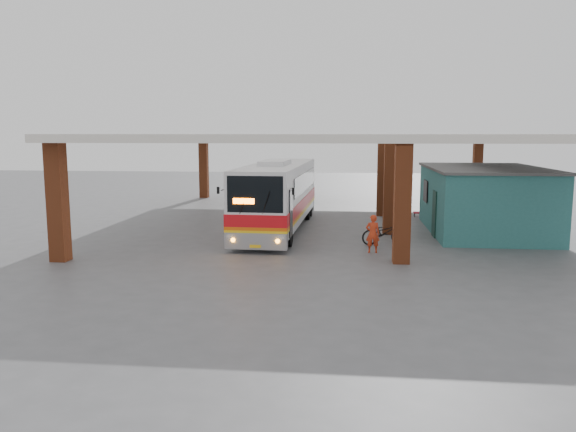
# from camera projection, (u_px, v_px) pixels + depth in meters

# --- Properties ---
(ground) EXTENTS (90.00, 90.00, 0.00)m
(ground) POSITION_uv_depth(u_px,v_px,m) (322.00, 245.00, 23.73)
(ground) COLOR #515154
(ground) RESTS_ON ground
(brick_columns) EXTENTS (20.10, 21.60, 4.35)m
(brick_columns) POSITION_uv_depth(u_px,v_px,m) (356.00, 184.00, 28.18)
(brick_columns) COLOR #9A4421
(brick_columns) RESTS_ON ground
(canopy_roof) EXTENTS (21.00, 23.00, 0.30)m
(canopy_roof) POSITION_uv_depth(u_px,v_px,m) (338.00, 137.00, 29.42)
(canopy_roof) COLOR silver
(canopy_roof) RESTS_ON brick_columns
(shop_building) EXTENTS (5.20, 8.20, 3.11)m
(shop_building) POSITION_uv_depth(u_px,v_px,m) (484.00, 200.00, 26.65)
(shop_building) COLOR #296867
(shop_building) RESTS_ON ground
(coach_bus) EXTENTS (2.83, 11.89, 3.44)m
(coach_bus) POSITION_uv_depth(u_px,v_px,m) (278.00, 195.00, 27.27)
(coach_bus) COLOR silver
(coach_bus) RESTS_ON ground
(motorcycle) EXTENTS (2.12, 1.34, 1.05)m
(motorcycle) POSITION_uv_depth(u_px,v_px,m) (384.00, 232.00, 23.73)
(motorcycle) COLOR black
(motorcycle) RESTS_ON ground
(pedestrian) EXTENTS (0.57, 0.38, 1.52)m
(pedestrian) POSITION_uv_depth(u_px,v_px,m) (373.00, 234.00, 22.09)
(pedestrian) COLOR red
(pedestrian) RESTS_ON ground
(red_chair) EXTENTS (0.44, 0.44, 0.83)m
(red_chair) POSITION_uv_depth(u_px,v_px,m) (419.00, 210.00, 31.75)
(red_chair) COLOR red
(red_chair) RESTS_ON ground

